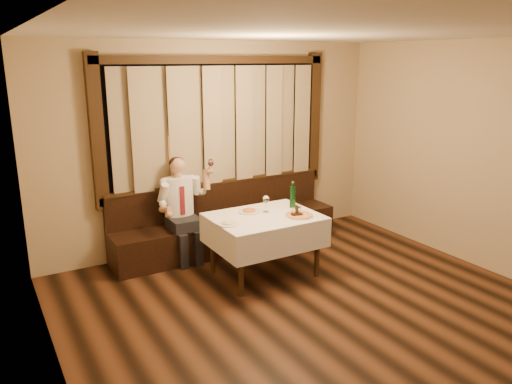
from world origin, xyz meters
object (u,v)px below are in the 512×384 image
cruet_caddy (297,213)px  seated_man (182,201)px  banquette (226,227)px  pizza (299,215)px  pasta_cream (228,222)px  pasta_red (249,209)px  green_bottle (293,197)px  dining_table (264,224)px

cruet_caddy → seated_man: 1.52m
banquette → seated_man: seated_man is taller
banquette → pizza: 1.38m
seated_man → pasta_cream: bearing=-81.7°
pasta_red → pasta_cream: pasta_red is taller
banquette → seated_man: bearing=-172.6°
pizza → pasta_cream: (-0.87, 0.15, 0.02)m
pizza → green_bottle: bearing=68.3°
cruet_caddy → green_bottle: bearing=74.3°
dining_table → pasta_red: size_ratio=4.82×
pasta_red → seated_man: size_ratio=0.19×
banquette → pasta_red: bearing=-96.5°
green_bottle → pasta_cream: bearing=-169.1°
dining_table → pasta_cream: 0.55m
dining_table → green_bottle: (0.48, 0.11, 0.25)m
pasta_cream → seated_man: seated_man is taller
pasta_cream → green_bottle: size_ratio=0.71×
pasta_cream → cruet_caddy: size_ratio=1.70×
banquette → seated_man: 0.84m
pizza → pasta_red: pasta_red is taller
seated_man → pasta_red: bearing=-51.2°
banquette → dining_table: banquette is taller
banquette → cruet_caddy: (0.31, -1.25, 0.49)m
banquette → green_bottle: green_bottle is taller
pasta_cream → dining_table: bearing=9.1°
pizza → cruet_caddy: (-0.03, 0.01, 0.03)m
green_bottle → dining_table: bearing=-167.2°
banquette → dining_table: 1.08m
dining_table → cruet_caddy: (0.31, -0.23, 0.15)m
banquette → cruet_caddy: 1.38m
banquette → pasta_cream: 1.32m
pizza → seated_man: size_ratio=0.25×
cruet_caddy → pasta_cream: bearing=-178.7°
cruet_caddy → seated_man: seated_man is taller
pizza → seated_man: (-1.02, 1.17, 0.03)m
pasta_cream → green_bottle: bearing=10.9°
green_bottle → banquette: bearing=117.4°
dining_table → pizza: pizza is taller
pasta_cream → green_bottle: 1.03m
pasta_red → pasta_cream: size_ratio=1.12×
dining_table → cruet_caddy: 0.41m
pizza → green_bottle: green_bottle is taller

